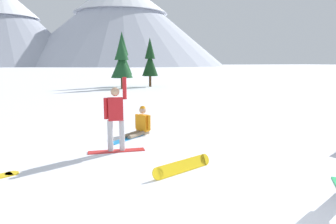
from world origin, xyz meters
The scene contains 9 objects.
ground_plane centered at (0.00, 0.00, 0.00)m, with size 800.00×800.00×0.00m, color white.
snowboarder_midground centered at (-1.05, 4.23, 0.98)m, with size 1.58×0.48×2.06m.
snowboarder_background centered at (0.12, 5.92, 0.34)m, with size 1.61×1.37×0.99m.
loose_snowboard_far_spare centered at (0.01, 2.09, 0.14)m, with size 1.68×0.71×0.26m.
pine_tree_twin centered at (3.83, 24.84, 2.60)m, with size 2.06×2.06×4.77m.
pine_tree_tall centered at (4.56, 27.69, 3.08)m, with size 1.97×1.97×5.65m.
pine_tree_slender centered at (7.17, 26.44, 2.73)m, with size 1.65×1.65×5.03m.
peak_west_ridge centered at (-30.20, 241.24, 28.71)m, with size 110.94×110.94×54.94m.
peak_central_summit centered at (53.30, 240.17, 34.84)m, with size 161.05×161.05×66.68m.
Camera 1 is at (-2.72, -4.00, 2.45)m, focal length 32.73 mm.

